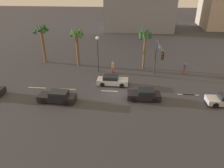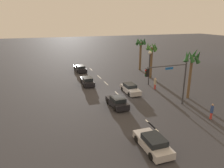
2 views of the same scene
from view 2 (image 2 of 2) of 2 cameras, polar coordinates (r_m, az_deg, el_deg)
The scene contains 19 objects.
ground_plane at distance 30.22m, azimuth 2.25°, elevation -3.38°, with size 220.00×220.00×0.00m, color #333338.
lane_stripe_0 at distance 46.74m, azimuth -5.77°, elevation 4.01°, with size 2.53×0.14×0.01m, color silver.
lane_stripe_1 at distance 40.31m, azimuth -3.49°, elevation 1.92°, with size 2.52×0.14×0.01m, color silver.
lane_stripe_2 at distance 36.30m, azimuth -1.64°, elevation 0.21°, with size 2.22×0.14×0.01m, color silver.
lane_stripe_3 at distance 31.20m, azimuth 1.50°, elevation -2.68°, with size 2.19×0.14×0.01m, color silver.
lane_stripe_4 at distance 22.48m, azimuth 11.14°, elevation -11.33°, with size 2.10×0.14×0.01m, color silver.
lane_stripe_5 at distance 22.92m, azimuth 10.41°, elevation -10.70°, with size 2.17×0.14×0.01m, color silver.
car_0 at distance 35.58m, azimuth -6.75°, elevation 0.80°, with size 4.52×1.87×1.36m.
car_1 at distance 26.50m, azimuth 1.44°, elevation -4.95°, with size 4.09×1.96×1.34m.
car_2 at distance 31.56m, azimuth 5.01°, elevation -1.31°, with size 4.34×1.80×1.35m.
car_3 at distance 18.75m, azimuth 11.08°, elevation -15.51°, with size 4.24×1.89×1.27m.
car_4 at distance 44.93m, azimuth -8.66°, elevation 4.18°, with size 4.70×2.13×1.34m.
traffic_signal at distance 26.60m, azimuth 15.80°, elevation 1.79°, with size 0.44×5.90×5.55m.
streetlamp at distance 35.03m, azimuth 10.22°, elevation 6.16°, with size 0.56×0.56×5.75m.
pedestrian_0 at distance 33.72m, azimuth 11.69°, elevation 0.21°, with size 0.55×0.55×1.84m.
pedestrian_1 at distance 25.69m, azimuth 25.57°, elevation -6.66°, with size 0.45×0.45×1.81m.
palm_tree_0 at distance 30.16m, azimuth 20.96°, elevation 5.95°, with size 2.30×2.46×6.99m.
palm_tree_1 at distance 45.38m, azimuth 7.85°, elevation 10.22°, with size 2.45×2.50×7.09m.
palm_tree_2 at distance 39.35m, azimuth 10.70°, elevation 8.56°, with size 2.34×2.52×6.84m.
Camera 2 is at (26.33, -10.33, 10.63)m, focal length 33.49 mm.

